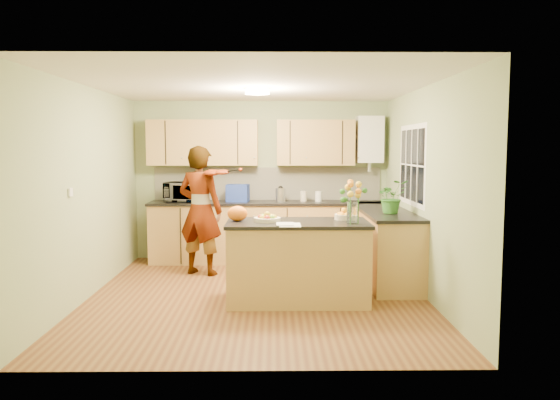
{
  "coord_description": "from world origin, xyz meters",
  "views": [
    {
      "loc": [
        0.2,
        -6.46,
        1.78
      ],
      "look_at": [
        0.28,
        0.5,
        1.11
      ],
      "focal_mm": 35.0,
      "sensor_mm": 36.0,
      "label": 1
    }
  ],
  "objects": [
    {
      "name": "flower_vase",
      "position": [
        1.07,
        -0.45,
        1.29
      ],
      "size": [
        0.29,
        0.29,
        0.53
      ],
      "rotation": [
        0.0,
        0.0,
        0.18
      ],
      "color": "silver",
      "rests_on": "peninsula_island"
    },
    {
      "name": "floor",
      "position": [
        0.0,
        0.0,
        0.0
      ],
      "size": [
        4.5,
        4.5,
        0.0
      ],
      "primitive_type": "plane",
      "color": "brown",
      "rests_on": "ground"
    },
    {
      "name": "blue_box",
      "position": [
        -0.36,
        1.97,
        1.07
      ],
      "size": [
        0.36,
        0.29,
        0.27
      ],
      "primitive_type": "cube",
      "rotation": [
        0.0,
        0.0,
        -0.14
      ],
      "color": "#213797",
      "rests_on": "back_counter"
    },
    {
      "name": "wall_back",
      "position": [
        0.0,
        2.25,
        1.25
      ],
      "size": [
        4.0,
        0.02,
        2.5
      ],
      "primitive_type": "cube",
      "color": "#97AB7A",
      "rests_on": "floor"
    },
    {
      "name": "papers",
      "position": [
        0.37,
        -0.57,
        0.94
      ],
      "size": [
        0.23,
        0.32,
        0.01
      ],
      "primitive_type": "cube",
      "color": "white",
      "rests_on": "peninsula_island"
    },
    {
      "name": "wall_left",
      "position": [
        -2.0,
        0.0,
        1.25
      ],
      "size": [
        0.02,
        4.5,
        2.5
      ],
      "primitive_type": "cube",
      "color": "#97AB7A",
      "rests_on": "floor"
    },
    {
      "name": "splashback",
      "position": [
        0.1,
        2.23,
        1.2
      ],
      "size": [
        3.6,
        0.02,
        0.52
      ],
      "primitive_type": "cube",
      "color": "#EEE9CE",
      "rests_on": "back_counter"
    },
    {
      "name": "orange_bowl",
      "position": [
        1.02,
        -0.12,
        0.99
      ],
      "size": [
        0.22,
        0.22,
        0.13
      ],
      "color": "beige",
      "rests_on": "peninsula_island"
    },
    {
      "name": "ceiling",
      "position": [
        0.0,
        0.0,
        2.5
      ],
      "size": [
        4.0,
        4.5,
        0.02
      ],
      "primitive_type": "cube",
      "color": "silver",
      "rests_on": "wall_back"
    },
    {
      "name": "light_switch",
      "position": [
        -1.99,
        -0.6,
        1.3
      ],
      "size": [
        0.02,
        0.09,
        0.09
      ],
      "primitive_type": "cube",
      "color": "white",
      "rests_on": "wall_left"
    },
    {
      "name": "fruit_dish",
      "position": [
        0.12,
        -0.27,
        0.98
      ],
      "size": [
        0.31,
        0.31,
        0.11
      ],
      "color": "beige",
      "rests_on": "peninsula_island"
    },
    {
      "name": "violin",
      "position": [
        -0.63,
        0.88,
        1.44
      ],
      "size": [
        0.7,
        0.61,
        0.17
      ],
      "primitive_type": null,
      "rotation": [
        0.17,
        0.0,
        -0.61
      ],
      "color": "#4D1904",
      "rests_on": "violinist"
    },
    {
      "name": "ceiling_lamp",
      "position": [
        0.0,
        0.3,
        2.46
      ],
      "size": [
        0.3,
        0.3,
        0.07
      ],
      "color": "#FFEABF",
      "rests_on": "ceiling"
    },
    {
      "name": "potted_plant",
      "position": [
        1.7,
        0.42,
        1.16
      ],
      "size": [
        0.45,
        0.41,
        0.43
      ],
      "primitive_type": "imported",
      "rotation": [
        0.0,
        0.0,
        0.21
      ],
      "color": "#307025",
      "rests_on": "right_counter"
    },
    {
      "name": "peninsula_island",
      "position": [
        0.47,
        -0.27,
        0.47
      ],
      "size": [
        1.63,
        0.83,
        0.93
      ],
      "color": "#B88A49",
      "rests_on": "floor"
    },
    {
      "name": "jar_cream",
      "position": [
        0.66,
        2.0,
        1.02
      ],
      "size": [
        0.11,
        0.11,
        0.16
      ],
      "primitive_type": "cylinder",
      "rotation": [
        0.0,
        0.0,
        -0.07
      ],
      "color": "beige",
      "rests_on": "back_counter"
    },
    {
      "name": "wall_right",
      "position": [
        2.0,
        0.0,
        1.25
      ],
      "size": [
        0.02,
        4.5,
        2.5
      ],
      "primitive_type": "cube",
      "color": "#97AB7A",
      "rests_on": "floor"
    },
    {
      "name": "right_counter",
      "position": [
        1.7,
        0.85,
        0.47
      ],
      "size": [
        0.62,
        2.24,
        0.94
      ],
      "color": "#B88A49",
      "rests_on": "floor"
    },
    {
      "name": "jar_white",
      "position": [
        0.89,
        1.96,
        1.02
      ],
      "size": [
        0.11,
        0.11,
        0.16
      ],
      "primitive_type": "cylinder",
      "rotation": [
        0.0,
        0.0,
        0.09
      ],
      "color": "white",
      "rests_on": "back_counter"
    },
    {
      "name": "violinist",
      "position": [
        -0.83,
        1.1,
        0.9
      ],
      "size": [
        0.77,
        0.65,
        1.8
      ],
      "primitive_type": "imported",
      "rotation": [
        0.0,
        0.0,
        2.75
      ],
      "color": "tan",
      "rests_on": "floor"
    },
    {
      "name": "microwave",
      "position": [
        -1.19,
        1.95,
        1.09
      ],
      "size": [
        0.62,
        0.5,
        0.3
      ],
      "primitive_type": "imported",
      "rotation": [
        0.0,
        0.0,
        -0.26
      ],
      "color": "white",
      "rests_on": "back_counter"
    },
    {
      "name": "window_right",
      "position": [
        1.99,
        0.6,
        1.55
      ],
      "size": [
        0.01,
        1.3,
        1.05
      ],
      "color": "white",
      "rests_on": "wall_right"
    },
    {
      "name": "back_counter",
      "position": [
        0.1,
        1.95,
        0.47
      ],
      "size": [
        3.64,
        0.62,
        0.94
      ],
      "color": "#B88A49",
      "rests_on": "floor"
    },
    {
      "name": "boiler",
      "position": [
        1.7,
        2.09,
        1.9
      ],
      "size": [
        0.4,
        0.3,
        0.86
      ],
      "color": "white",
      "rests_on": "wall_back"
    },
    {
      "name": "wall_front",
      "position": [
        0.0,
        -2.25,
        1.25
      ],
      "size": [
        4.0,
        0.02,
        2.5
      ],
      "primitive_type": "cube",
      "color": "#97AB7A",
      "rests_on": "floor"
    },
    {
      "name": "upper_cabinets",
      "position": [
        -0.18,
        2.08,
        1.85
      ],
      "size": [
        3.2,
        0.34,
        0.7
      ],
      "color": "#B88A49",
      "rests_on": "wall_back"
    },
    {
      "name": "orange_bag",
      "position": [
        -0.22,
        -0.22,
        1.02
      ],
      "size": [
        0.29,
        0.27,
        0.18
      ],
      "primitive_type": "ellipsoid",
      "rotation": [
        0.0,
        0.0,
        0.4
      ],
      "color": "orange",
      "rests_on": "peninsula_island"
    },
    {
      "name": "kettle",
      "position": [
        0.3,
        1.93,
        1.06
      ],
      "size": [
        0.15,
        0.15,
        0.29
      ],
      "rotation": [
        0.0,
        0.0,
        -0.33
      ],
      "color": "silver",
      "rests_on": "back_counter"
    }
  ]
}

